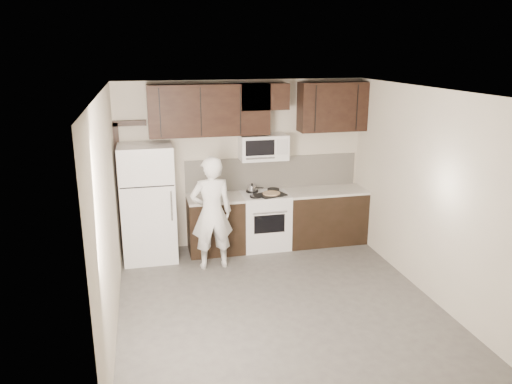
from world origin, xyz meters
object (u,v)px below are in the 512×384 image
object	(u,v)px
microwave	(263,147)
refrigerator	(148,203)
stove	(265,220)
person	(212,213)

from	to	relation	value
microwave	refrigerator	size ratio (longest dim) A/B	0.42
microwave	refrigerator	world-z (taller)	microwave
refrigerator	microwave	bearing A→B (deg)	5.15
stove	microwave	xyz separation A→B (m)	(-0.00, 0.12, 1.19)
microwave	refrigerator	xyz separation A→B (m)	(-1.85, -0.17, -0.75)
person	stove	bearing A→B (deg)	-149.88
refrigerator	person	xyz separation A→B (m)	(0.90, -0.55, -0.05)
stove	person	world-z (taller)	person
stove	refrigerator	bearing A→B (deg)	-178.49
refrigerator	person	world-z (taller)	refrigerator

